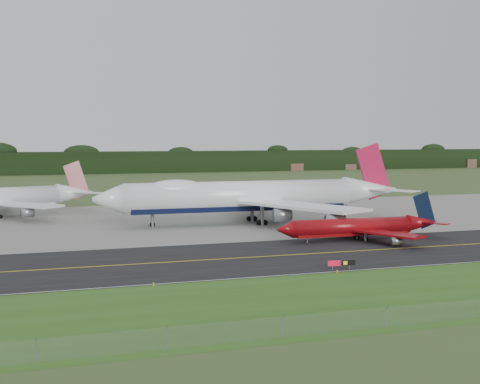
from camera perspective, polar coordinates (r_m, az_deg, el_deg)
The scene contains 13 objects.
ground at distance 119.55m, azimuth 3.09°, elevation -5.10°, with size 600.00×600.00×0.00m, color #3A4821.
grass_verge at distance 88.53m, azimuth 11.45°, elevation -8.67°, with size 400.00×30.00×0.01m, color #325519.
taxiway at distance 115.89m, azimuth 3.81°, elevation -5.41°, with size 400.00×32.00×0.02m, color black.
apron at distance 167.58m, azimuth -3.27°, elevation -2.27°, with size 400.00×78.00×0.01m, color gray.
taxiway_centreline at distance 115.88m, azimuth 3.81°, elevation -5.40°, with size 400.00×0.40×0.00m, color yellow.
taxiway_edge_line at distance 101.94m, azimuth 7.11°, elevation -6.83°, with size 400.00×0.25×0.00m, color silver.
perimeter_fence at distance 77.59m, azimuth 16.29°, elevation -9.85°, with size 320.00×0.10×320.00m.
horizon_treeline at distance 386.15m, azimuth -11.85°, elevation 2.41°, with size 700.00×25.00×12.00m.
jet_ba_747 at distance 157.13m, azimuth 0.89°, elevation -0.36°, with size 75.23×62.46×18.95m.
jet_red_737 at distance 134.24m, azimuth 10.26°, elevation -2.97°, with size 34.66×28.33×9.38m.
taxiway_sign at distance 104.24m, azimuth 8.66°, elevation -6.02°, with size 4.39×0.74×1.47m.
edge_marker_left at distance 93.00m, azimuth -7.40°, elevation -7.81°, with size 0.16×0.16×0.50m, color yellow.
edge_marker_center at distance 101.81m, azimuth 8.29°, elevation -6.73°, with size 0.16×0.16×0.50m, color yellow.
Camera 1 is at (-42.91, -109.71, 20.37)m, focal length 50.00 mm.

